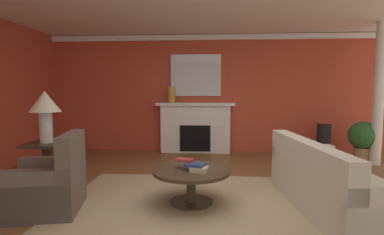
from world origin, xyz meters
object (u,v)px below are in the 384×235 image
at_px(mantel_mirror, 196,75).
at_px(coffee_table, 191,178).
at_px(armchair_near_window, 49,187).
at_px(potted_plant, 363,138).
at_px(fireplace, 195,129).
at_px(side_table, 48,163).
at_px(sofa, 331,186).
at_px(table_lamp, 45,107).
at_px(vase_mantel_left, 171,95).
at_px(vase_tall_corner, 324,141).

bearing_deg(mantel_mirror, coffee_table, -87.82).
relative_size(armchair_near_window, potted_plant, 1.14).
relative_size(fireplace, mantel_mirror, 1.54).
relative_size(coffee_table, side_table, 1.43).
relative_size(sofa, side_table, 3.13).
relative_size(table_lamp, potted_plant, 0.90).
relative_size(mantel_mirror, potted_plant, 1.41).
bearing_deg(mantel_mirror, sofa, -61.48).
height_order(mantel_mirror, coffee_table, mantel_mirror).
distance_m(mantel_mirror, side_table, 3.80).
bearing_deg(table_lamp, armchair_near_window, -60.13).
distance_m(armchair_near_window, vase_mantel_left, 3.80).
xyz_separation_m(armchair_near_window, coffee_table, (1.70, 0.36, 0.03)).
xyz_separation_m(fireplace, armchair_near_window, (-1.57, -3.55, -0.25)).
xyz_separation_m(mantel_mirror, armchair_near_window, (-1.57, -3.67, -1.49)).
bearing_deg(coffee_table, vase_mantel_left, 102.15).
height_order(mantel_mirror, potted_plant, mantel_mirror).
relative_size(coffee_table, vase_tall_corner, 1.39).
xyz_separation_m(side_table, table_lamp, (-0.00, 0.00, 0.82)).
bearing_deg(side_table, armchair_near_window, -60.13).
height_order(mantel_mirror, vase_mantel_left, mantel_mirror).
distance_m(armchair_near_window, table_lamp, 1.28).
bearing_deg(vase_mantel_left, table_lamp, -118.17).
height_order(side_table, vase_mantel_left, vase_mantel_left).
bearing_deg(vase_tall_corner, sofa, -108.16).
relative_size(sofa, armchair_near_window, 2.30).
distance_m(vase_mantel_left, vase_tall_corner, 3.52).
bearing_deg(armchair_near_window, mantel_mirror, 66.85).
bearing_deg(side_table, potted_plant, 20.56).
distance_m(fireplace, vase_mantel_left, 0.97).
height_order(sofa, vase_mantel_left, vase_mantel_left).
distance_m(mantel_mirror, potted_plant, 3.76).
distance_m(table_lamp, potted_plant, 5.84).
distance_m(sofa, table_lamp, 3.99).
bearing_deg(vase_tall_corner, fireplace, 173.93).
bearing_deg(sofa, fireplace, 119.40).
height_order(armchair_near_window, table_lamp, table_lamp).
bearing_deg(mantel_mirror, table_lamp, -124.75).
bearing_deg(sofa, table_lamp, 172.83).
height_order(coffee_table, vase_mantel_left, vase_mantel_left).
height_order(vase_tall_corner, potted_plant, potted_plant).
bearing_deg(potted_plant, fireplace, 167.67).
bearing_deg(vase_tall_corner, armchair_near_window, -143.42).
bearing_deg(armchair_near_window, vase_tall_corner, 36.58).
distance_m(vase_tall_corner, potted_plant, 0.76).
bearing_deg(armchair_near_window, coffee_table, 12.13).
height_order(mantel_mirror, side_table, mantel_mirror).
relative_size(armchair_near_window, vase_tall_corner, 1.32).
distance_m(side_table, vase_mantel_left, 3.24).
bearing_deg(vase_tall_corner, mantel_mirror, 171.51).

